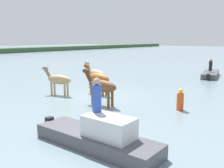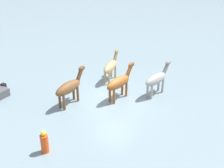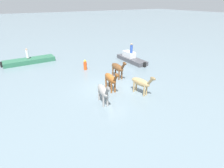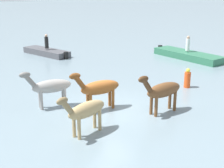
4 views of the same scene
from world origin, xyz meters
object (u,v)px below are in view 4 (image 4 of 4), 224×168
boat_tender_starboard (187,56)px  buoy_channel_marker (187,79)px  boat_skiff_near (47,53)px  person_spotter_bow (188,44)px  horse_lead (162,91)px  person_boatman_standing (47,42)px  horse_dark_mare (99,88)px  horse_chestnut_trailing (50,87)px  horse_mid_herd (85,110)px

boat_tender_starboard → buoy_channel_marker: 7.70m
boat_skiff_near → person_spotter_bow: (-7.87, -8.64, 1.01)m
horse_lead → buoy_channel_marker: horse_lead is taller
boat_skiff_near → person_boatman_standing: 0.97m
horse_dark_mare → horse_chestnut_trailing: (1.63, 1.69, -0.04)m
horse_lead → buoy_channel_marker: 4.34m
buoy_channel_marker → horse_lead: bearing=115.3°
horse_dark_mare → horse_chestnut_trailing: horse_dark_mare is taller
horse_lead → person_boatman_standing: size_ratio=2.13×
boat_skiff_near → horse_chestnut_trailing: bearing=142.2°
person_spotter_bow → person_boatman_standing: 11.61m
horse_chestnut_trailing → boat_tender_starboard: (3.15, -13.55, -0.86)m
horse_chestnut_trailing → horse_mid_herd: 3.46m
horse_lead → horse_dark_mare: bearing=-43.4°
boat_tender_starboard → person_spotter_bow: person_spotter_bow is taller
horse_mid_herd → person_boatman_standing: horse_mid_herd is taller
horse_dark_mare → person_boatman_standing: bearing=-97.8°
person_spotter_bow → buoy_channel_marker: bearing=130.8°
boat_tender_starboard → buoy_channel_marker: bearing=-50.6°
horse_dark_mare → person_boatman_standing: horse_dark_mare is taller
horse_chestnut_trailing → buoy_channel_marker: (-1.85, -7.70, -0.54)m
horse_mid_herd → boat_skiff_near: size_ratio=0.48×
horse_lead → buoy_channel_marker: bearing=-154.0°
horse_lead → horse_chestnut_trailing: 5.30m
horse_dark_mare → horse_mid_herd: bearing=51.1°
buoy_channel_marker → horse_chestnut_trailing: bearing=76.5°
horse_chestnut_trailing → horse_mid_herd: size_ratio=1.03×
horse_dark_mare → horse_chestnut_trailing: size_ratio=1.03×
boat_skiff_near → person_spotter_bow: size_ratio=4.17×
person_spotter_bow → buoy_channel_marker: size_ratio=1.04×
horse_chestnut_trailing → boat_skiff_near: (11.11, -4.94, -0.88)m
horse_chestnut_trailing → horse_mid_herd: bearing=98.0°
horse_lead → boat_skiff_near: horse_lead is taller
boat_tender_starboard → horse_mid_herd: bearing=-65.4°
horse_dark_mare → person_spotter_bow: horse_dark_mare is taller
horse_mid_herd → boat_skiff_near: horse_mid_herd is taller
boat_skiff_near → person_spotter_bow: bearing=-146.2°
horse_mid_herd → boat_skiff_near: 15.45m
boat_skiff_near → horse_mid_herd: bearing=146.8°
horse_chestnut_trailing → buoy_channel_marker: 7.94m
boat_tender_starboard → person_boatman_standing: size_ratio=5.22×
horse_lead → person_spotter_bow: bearing=-144.0°
horse_dark_mare → horse_chestnut_trailing: bearing=-37.4°
horse_mid_herd → boat_skiff_near: (14.56, -5.11, -0.84)m
horse_mid_herd → person_spotter_bow: bearing=-165.1°
horse_chestnut_trailing → buoy_channel_marker: size_ratio=2.16×
horse_dark_mare → horse_lead: bearing=142.6°
person_spotter_bow → boat_skiff_near: bearing=47.7°
horse_dark_mare → person_spotter_bow: 12.85m
horse_dark_mare → buoy_channel_marker: size_ratio=2.23×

